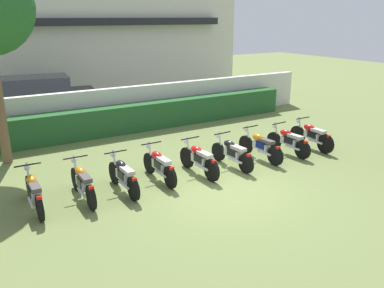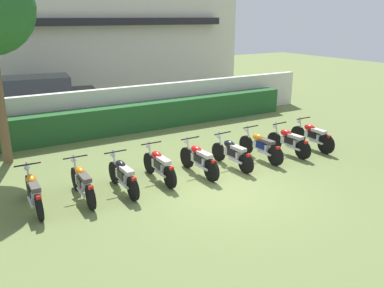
{
  "view_description": "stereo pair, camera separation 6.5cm",
  "coord_description": "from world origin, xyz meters",
  "px_view_note": "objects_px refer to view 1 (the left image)",
  "views": [
    {
      "loc": [
        -5.59,
        -7.66,
        4.25
      ],
      "look_at": [
        0.0,
        1.61,
        0.78
      ],
      "focal_mm": 37.38,
      "sensor_mm": 36.0,
      "label": 1
    },
    {
      "loc": [
        -5.53,
        -7.69,
        4.25
      ],
      "look_at": [
        0.0,
        1.61,
        0.78
      ],
      "focal_mm": 37.38,
      "sensor_mm": 36.0,
      "label": 2
    }
  ],
  "objects_px": {
    "motorcycle_in_row_2": "(123,175)",
    "motorcycle_in_row_4": "(199,159)",
    "motorcycle_in_row_7": "(288,141)",
    "motorcycle_in_row_8": "(312,135)",
    "motorcycle_in_row_0": "(34,191)",
    "motorcycle_in_row_6": "(260,146)",
    "motorcycle_in_row_5": "(232,153)",
    "motorcycle_in_row_1": "(83,182)",
    "motorcycle_in_row_3": "(159,165)",
    "parked_car": "(40,99)"
  },
  "relations": [
    {
      "from": "motorcycle_in_row_1",
      "to": "motorcycle_in_row_2",
      "type": "height_order",
      "value": "motorcycle_in_row_2"
    },
    {
      "from": "motorcycle_in_row_2",
      "to": "motorcycle_in_row_4",
      "type": "distance_m",
      "value": 2.25
    },
    {
      "from": "motorcycle_in_row_4",
      "to": "motorcycle_in_row_5",
      "type": "xyz_separation_m",
      "value": [
        1.14,
        -0.0,
        -0.01
      ]
    },
    {
      "from": "motorcycle_in_row_0",
      "to": "motorcycle_in_row_6",
      "type": "bearing_deg",
      "value": -89.93
    },
    {
      "from": "parked_car",
      "to": "motorcycle_in_row_4",
      "type": "relative_size",
      "value": 2.55
    },
    {
      "from": "motorcycle_in_row_2",
      "to": "motorcycle_in_row_3",
      "type": "height_order",
      "value": "motorcycle_in_row_2"
    },
    {
      "from": "motorcycle_in_row_6",
      "to": "motorcycle_in_row_7",
      "type": "bearing_deg",
      "value": -96.04
    },
    {
      "from": "parked_car",
      "to": "motorcycle_in_row_6",
      "type": "distance_m",
      "value": 9.73
    },
    {
      "from": "parked_car",
      "to": "motorcycle_in_row_3",
      "type": "relative_size",
      "value": 2.58
    },
    {
      "from": "motorcycle_in_row_5",
      "to": "motorcycle_in_row_7",
      "type": "distance_m",
      "value": 2.24
    },
    {
      "from": "motorcycle_in_row_4",
      "to": "motorcycle_in_row_2",
      "type": "bearing_deg",
      "value": 87.72
    },
    {
      "from": "motorcycle_in_row_6",
      "to": "motorcycle_in_row_7",
      "type": "distance_m",
      "value": 1.11
    },
    {
      "from": "motorcycle_in_row_1",
      "to": "motorcycle_in_row_3",
      "type": "xyz_separation_m",
      "value": [
        2.11,
        0.1,
        0.0
      ]
    },
    {
      "from": "motorcycle_in_row_3",
      "to": "motorcycle_in_row_8",
      "type": "relative_size",
      "value": 0.98
    },
    {
      "from": "motorcycle_in_row_0",
      "to": "motorcycle_in_row_2",
      "type": "height_order",
      "value": "motorcycle_in_row_2"
    },
    {
      "from": "motorcycle_in_row_0",
      "to": "motorcycle_in_row_5",
      "type": "xyz_separation_m",
      "value": [
        5.5,
        -0.14,
        -0.0
      ]
    },
    {
      "from": "motorcycle_in_row_1",
      "to": "motorcycle_in_row_5",
      "type": "relative_size",
      "value": 1.02
    },
    {
      "from": "parked_car",
      "to": "motorcycle_in_row_0",
      "type": "xyz_separation_m",
      "value": [
        -1.82,
        -8.37,
        -0.49
      ]
    },
    {
      "from": "motorcycle_in_row_0",
      "to": "motorcycle_in_row_8",
      "type": "bearing_deg",
      "value": -90.18
    },
    {
      "from": "motorcycle_in_row_8",
      "to": "motorcycle_in_row_3",
      "type": "bearing_deg",
      "value": 87.89
    },
    {
      "from": "motorcycle_in_row_4",
      "to": "motorcycle_in_row_5",
      "type": "height_order",
      "value": "motorcycle_in_row_4"
    },
    {
      "from": "parked_car",
      "to": "motorcycle_in_row_3",
      "type": "xyz_separation_m",
      "value": [
        1.39,
        -8.33,
        -0.49
      ]
    },
    {
      "from": "motorcycle_in_row_0",
      "to": "motorcycle_in_row_7",
      "type": "bearing_deg",
      "value": -90.37
    },
    {
      "from": "parked_car",
      "to": "motorcycle_in_row_2",
      "type": "bearing_deg",
      "value": -80.64
    },
    {
      "from": "motorcycle_in_row_3",
      "to": "motorcycle_in_row_7",
      "type": "relative_size",
      "value": 1.02
    },
    {
      "from": "motorcycle_in_row_0",
      "to": "motorcycle_in_row_6",
      "type": "xyz_separation_m",
      "value": [
        6.65,
        -0.07,
        0.0
      ]
    },
    {
      "from": "motorcycle_in_row_3",
      "to": "motorcycle_in_row_7",
      "type": "xyz_separation_m",
      "value": [
        4.53,
        -0.18,
        -0.0
      ]
    },
    {
      "from": "motorcycle_in_row_3",
      "to": "parked_car",
      "type": "bearing_deg",
      "value": 9.01
    },
    {
      "from": "motorcycle_in_row_0",
      "to": "motorcycle_in_row_4",
      "type": "height_order",
      "value": "motorcycle_in_row_4"
    },
    {
      "from": "motorcycle_in_row_0",
      "to": "motorcycle_in_row_6",
      "type": "height_order",
      "value": "motorcycle_in_row_6"
    },
    {
      "from": "motorcycle_in_row_3",
      "to": "motorcycle_in_row_8",
      "type": "bearing_deg",
      "value": -92.19
    },
    {
      "from": "motorcycle_in_row_1",
      "to": "motorcycle_in_row_2",
      "type": "xyz_separation_m",
      "value": [
        1.0,
        -0.09,
        0.0
      ]
    },
    {
      "from": "motorcycle_in_row_0",
      "to": "motorcycle_in_row_3",
      "type": "height_order",
      "value": "motorcycle_in_row_3"
    },
    {
      "from": "motorcycle_in_row_5",
      "to": "motorcycle_in_row_8",
      "type": "xyz_separation_m",
      "value": [
        3.3,
        0.01,
        0.02
      ]
    },
    {
      "from": "motorcycle_in_row_7",
      "to": "motorcycle_in_row_5",
      "type": "bearing_deg",
      "value": 86.1
    },
    {
      "from": "parked_car",
      "to": "motorcycle_in_row_0",
      "type": "relative_size",
      "value": 2.51
    },
    {
      "from": "motorcycle_in_row_5",
      "to": "motorcycle_in_row_0",
      "type": "bearing_deg",
      "value": 85.06
    },
    {
      "from": "motorcycle_in_row_1",
      "to": "motorcycle_in_row_8",
      "type": "xyz_separation_m",
      "value": [
        7.7,
        -0.07,
        0.01
      ]
    },
    {
      "from": "motorcycle_in_row_2",
      "to": "motorcycle_in_row_4",
      "type": "relative_size",
      "value": 0.98
    },
    {
      "from": "motorcycle_in_row_2",
      "to": "motorcycle_in_row_8",
      "type": "xyz_separation_m",
      "value": [
        6.7,
        0.02,
        0.01
      ]
    },
    {
      "from": "motorcycle_in_row_5",
      "to": "motorcycle_in_row_8",
      "type": "distance_m",
      "value": 3.3
    },
    {
      "from": "parked_car",
      "to": "motorcycle_in_row_7",
      "type": "distance_m",
      "value": 10.38
    },
    {
      "from": "motorcycle_in_row_4",
      "to": "parked_car",
      "type": "bearing_deg",
      "value": 14.05
    },
    {
      "from": "parked_car",
      "to": "motorcycle_in_row_0",
      "type": "distance_m",
      "value": 8.58
    },
    {
      "from": "motorcycle_in_row_5",
      "to": "parked_car",
      "type": "bearing_deg",
      "value": 19.88
    },
    {
      "from": "parked_car",
      "to": "motorcycle_in_row_6",
      "type": "bearing_deg",
      "value": -52.85
    },
    {
      "from": "motorcycle_in_row_7",
      "to": "motorcycle_in_row_2",
      "type": "bearing_deg",
      "value": 86.17
    },
    {
      "from": "motorcycle_in_row_7",
      "to": "motorcycle_in_row_8",
      "type": "height_order",
      "value": "motorcycle_in_row_8"
    },
    {
      "from": "motorcycle_in_row_1",
      "to": "motorcycle_in_row_8",
      "type": "bearing_deg",
      "value": -90.13
    },
    {
      "from": "parked_car",
      "to": "motorcycle_in_row_5",
      "type": "distance_m",
      "value": 9.29
    }
  ]
}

